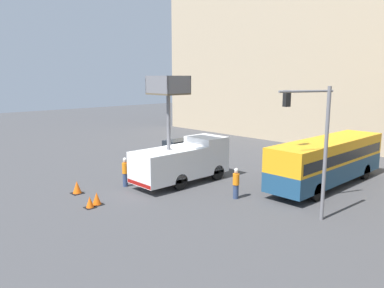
% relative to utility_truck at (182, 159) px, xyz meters
% --- Properties ---
extents(ground_plane, '(120.00, 120.00, 0.00)m').
position_rel_utility_truck_xyz_m(ground_plane, '(-0.54, 0.63, -1.63)').
color(ground_plane, '#424244').
extents(building_backdrop_far, '(44.00, 10.00, 18.34)m').
position_rel_utility_truck_xyz_m(building_backdrop_far, '(-0.54, 23.28, 7.54)').
color(building_backdrop_far, tan).
rests_on(building_backdrop_far, ground_plane).
extents(utility_truck, '(2.43, 6.81, 7.03)m').
position_rel_utility_truck_xyz_m(utility_truck, '(0.00, 0.00, 0.00)').
color(utility_truck, white).
rests_on(utility_truck, ground_plane).
extents(city_bus, '(2.50, 10.75, 3.02)m').
position_rel_utility_truck_xyz_m(city_bus, '(6.88, 6.42, 0.15)').
color(city_bus, navy).
rests_on(city_bus, ground_plane).
extents(traffic_light_pole, '(3.36, 3.10, 6.54)m').
position_rel_utility_truck_xyz_m(traffic_light_pole, '(8.53, 1.06, 2.76)').
color(traffic_light_pole, slate).
rests_on(traffic_light_pole, ground_plane).
extents(road_worker_near_truck, '(0.38, 0.38, 1.90)m').
position_rel_utility_truck_xyz_m(road_worker_near_truck, '(-1.89, -3.24, -0.68)').
color(road_worker_near_truck, navy).
rests_on(road_worker_near_truck, ground_plane).
extents(road_worker_directing, '(0.38, 0.38, 1.81)m').
position_rel_utility_truck_xyz_m(road_worker_directing, '(4.57, 0.05, -0.72)').
color(road_worker_directing, navy).
rests_on(road_worker_directing, ground_plane).
extents(traffic_cone_near_truck, '(0.67, 0.67, 0.77)m').
position_rel_utility_truck_xyz_m(traffic_cone_near_truck, '(-2.64, -6.21, -1.27)').
color(traffic_cone_near_truck, black).
rests_on(traffic_cone_near_truck, ground_plane).
extents(traffic_cone_mid_road, '(0.62, 0.62, 0.71)m').
position_rel_utility_truck_xyz_m(traffic_cone_mid_road, '(0.02, -6.37, -1.30)').
color(traffic_cone_mid_road, black).
rests_on(traffic_cone_mid_road, ground_plane).
extents(traffic_cone_far_side, '(0.55, 0.55, 0.63)m').
position_rel_utility_truck_xyz_m(traffic_cone_far_side, '(0.20, -6.88, -1.34)').
color(traffic_cone_far_side, black).
rests_on(traffic_cone_far_side, ground_plane).
extents(parked_car_curbside, '(1.83, 4.29, 1.51)m').
position_rel_utility_truck_xyz_m(parked_car_curbside, '(-6.34, 5.31, -0.87)').
color(parked_car_curbside, '#A8A8B2').
rests_on(parked_car_curbside, ground_plane).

